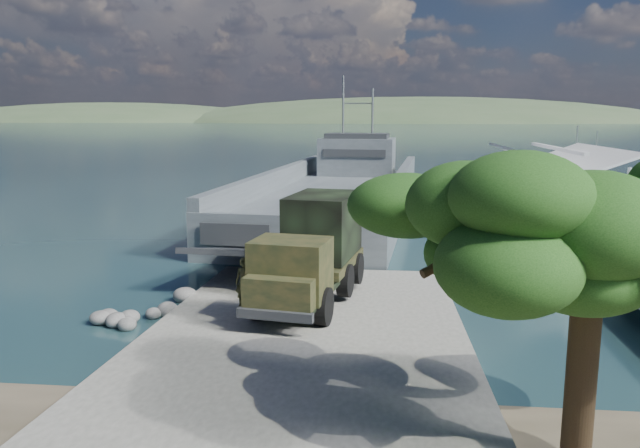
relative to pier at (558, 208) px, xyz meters
The scene contains 11 objects.
ground 22.89m from the pier, 124.71° to the right, with size 1400.00×1400.00×0.00m, color #1B3A41.
boat_ramp 23.70m from the pier, 123.33° to the right, with size 10.00×18.00×0.50m, color slate.
shoreline_rocks 26.55m from the pier, 136.42° to the right, with size 3.20×5.60×0.90m, color #595856, non-canonical shape.
distant_headlands 542.50m from the pier, 86.09° to the left, with size 1000.00×240.00×48.00m, color #3E5636, non-canonical shape.
pier is the anchor object (origin of this frame).
landing_craft 15.18m from the pier, 156.99° to the left, with size 12.56×39.14×11.45m.
military_truck 21.34m from the pier, 128.19° to the right, with size 3.70×8.29×3.71m.
soldier 24.61m from the pier, 128.17° to the right, with size 0.62×0.40×1.69m, color black.
sailboat_near 10.41m from the pier, 68.92° to the left, with size 2.09×5.55×6.60m.
sailboat_far 16.61m from the pier, 65.40° to the left, with size 2.70×5.14×6.02m.
overhang_tree 28.57m from the pier, 105.25° to the right, with size 7.09×6.53×6.44m.
Camera 1 is at (2.31, -20.24, 7.25)m, focal length 35.00 mm.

